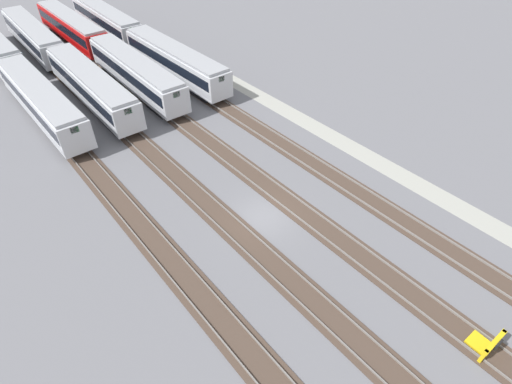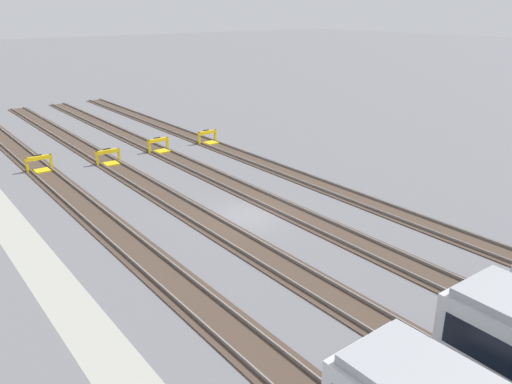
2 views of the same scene
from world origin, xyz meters
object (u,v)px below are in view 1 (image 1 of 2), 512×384
object	(u,v)px
subway_car_front_row_centre	(92,86)
subway_car_back_row_rightmost	(136,73)
bumper_stop_near_inner_track	(487,343)
subway_car_front_row_rightmost	(42,101)
subway_car_back_row_centre	(175,61)
subway_car_front_row_leftmost	(33,36)
subway_car_front_row_left_inner	(106,20)
subway_car_back_row_leftmost	(72,28)

from	to	relation	value
subway_car_front_row_centre	subway_car_back_row_rightmost	xyz separation A→B (m)	(-0.00, -4.98, 0.00)
subway_car_back_row_rightmost	bumper_stop_near_inner_track	size ratio (longest dim) A/B	9.00
subway_car_front_row_rightmost	bumper_stop_near_inner_track	distance (m)	40.92
subway_car_front_row_centre	subway_car_front_row_rightmost	distance (m)	4.98
subway_car_front_row_rightmost	subway_car_back_row_centre	size ratio (longest dim) A/B	1.00
subway_car_front_row_leftmost	subway_car_front_row_left_inner	bearing A→B (deg)	-89.40
subway_car_front_row_rightmost	subway_car_front_row_leftmost	bearing A→B (deg)	-14.67
subway_car_front_row_rightmost	subway_car_front_row_left_inner	bearing A→B (deg)	-38.29
subway_car_front_row_left_inner	subway_car_front_row_rightmost	size ratio (longest dim) A/B	1.00
subway_car_front_row_centre	subway_car_back_row_rightmost	distance (m)	4.98
bumper_stop_near_inner_track	subway_car_front_row_left_inner	bearing A→B (deg)	-4.83
subway_car_front_row_centre	subway_car_back_row_centre	world-z (taller)	same
subway_car_front_row_leftmost	subway_car_front_row_rightmost	size ratio (longest dim) A/B	1.00
subway_car_front_row_centre	subway_car_back_row_centre	bearing A→B (deg)	-90.00
subway_car_front_row_leftmost	subway_car_back_row_rightmost	world-z (taller)	same
subway_car_front_row_centre	subway_car_front_row_left_inner	bearing A→B (deg)	-27.71
subway_car_front_row_centre	subway_car_back_row_centre	distance (m)	9.91
subway_car_front_row_left_inner	subway_car_front_row_centre	distance (m)	21.30
subway_car_front_row_centre	subway_car_back_row_leftmost	world-z (taller)	same
subway_car_front_row_leftmost	subway_car_front_row_centre	bearing A→B (deg)	-179.79
subway_car_front_row_leftmost	bumper_stop_near_inner_track	bearing A→B (deg)	-175.08
subway_car_front_row_left_inner	subway_car_front_row_rightmost	bearing A→B (deg)	141.71
subway_car_back_row_leftmost	bumper_stop_near_inner_track	bearing A→B (deg)	179.96
subway_car_back_row_centre	subway_car_back_row_leftmost	bearing A→B (deg)	14.66
subway_car_front_row_centre	subway_car_front_row_rightmost	bearing A→B (deg)	90.00
subway_car_front_row_leftmost	subway_car_back_row_leftmost	bearing A→B (deg)	-89.66
subway_car_front_row_rightmost	subway_car_back_row_leftmost	bearing A→B (deg)	-27.98
subway_car_front_row_left_inner	subway_car_front_row_leftmost	bearing A→B (deg)	90.60
subway_car_back_row_leftmost	subway_car_back_row_centre	distance (m)	19.42
subway_car_front_row_centre	subway_car_back_row_centre	xyz separation A→B (m)	(0.00, -9.91, 0.00)
subway_car_front_row_centre	subway_car_back_row_rightmost	world-z (taller)	same
subway_car_front_row_leftmost	subway_car_front_row_rightmost	bearing A→B (deg)	165.33
subway_car_front_row_left_inner	subway_car_back_row_rightmost	bearing A→B (deg)	165.35
subway_car_front_row_leftmost	subway_car_back_row_rightmost	xyz separation A→B (m)	(-18.76, -5.05, 0.00)
subway_car_front_row_centre	subway_car_front_row_rightmost	xyz separation A→B (m)	(0.00, 4.98, 0.00)
subway_car_front_row_centre	subway_car_back_row_leftmost	xyz separation A→B (m)	(18.79, -5.00, 0.00)
subway_car_back_row_leftmost	subway_car_back_row_centre	world-z (taller)	same
subway_car_front_row_centre	subway_car_front_row_leftmost	bearing A→B (deg)	0.21
subway_car_front_row_leftmost	subway_car_front_row_rightmost	xyz separation A→B (m)	(-18.76, 4.91, 0.00)
subway_car_front_row_leftmost	subway_car_front_row_centre	xyz separation A→B (m)	(-18.76, -0.07, 0.00)
subway_car_back_row_leftmost	subway_car_back_row_rightmost	size ratio (longest dim) A/B	1.00
subway_car_front_row_left_inner	subway_car_back_row_rightmost	world-z (taller)	same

